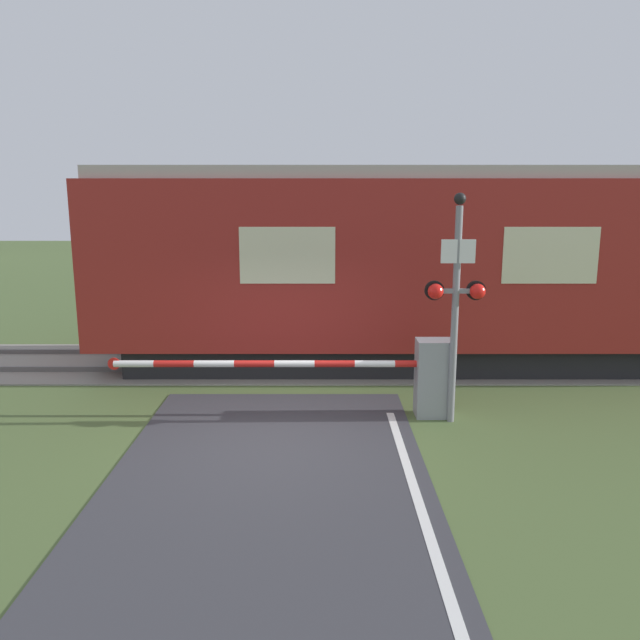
% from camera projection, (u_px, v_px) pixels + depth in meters
% --- Properties ---
extents(ground_plane, '(80.00, 80.00, 0.00)m').
position_uv_depth(ground_plane, '(278.00, 437.00, 9.31)').
color(ground_plane, '#4C6033').
extents(track_bed, '(36.00, 3.20, 0.13)m').
position_uv_depth(track_bed, '(292.00, 362.00, 13.38)').
color(track_bed, gray).
rests_on(track_bed, ground_plane).
extents(train, '(17.54, 3.05, 4.08)m').
position_uv_depth(train, '(525.00, 267.00, 12.95)').
color(train, black).
rests_on(train, ground_plane).
extents(crossing_barrier, '(5.59, 0.44, 1.27)m').
position_uv_depth(crossing_barrier, '(411.00, 376.00, 10.09)').
color(crossing_barrier, gray).
rests_on(crossing_barrier, ground_plane).
extents(signal_post, '(0.94, 0.26, 3.59)m').
position_uv_depth(signal_post, '(458.00, 295.00, 9.56)').
color(signal_post, gray).
rests_on(signal_post, ground_plane).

